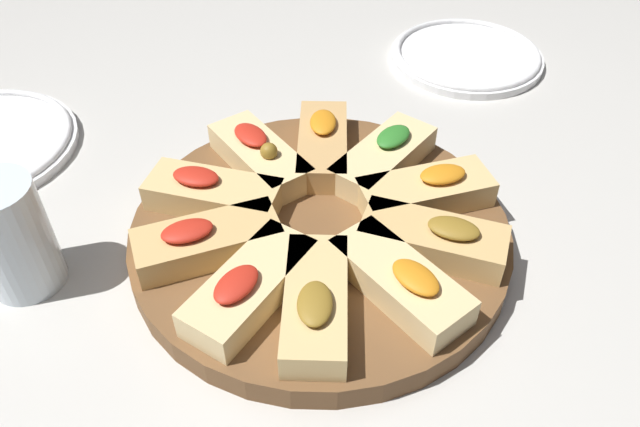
{
  "coord_description": "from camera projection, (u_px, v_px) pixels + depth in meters",
  "views": [
    {
      "loc": [
        -0.03,
        -0.42,
        0.43
      ],
      "look_at": [
        0.0,
        0.0,
        0.04
      ],
      "focal_mm": 35.0,
      "sensor_mm": 36.0,
      "label": 1
    }
  ],
  "objects": [
    {
      "name": "focaccia_slice_9",
      "position": [
        426.0,
        191.0,
        0.59
      ],
      "size": [
        0.13,
        0.08,
        0.04
      ],
      "color": "#DBB775",
      "rests_on": "serving_board"
    },
    {
      "name": "focaccia_slice_4",
      "position": [
        207.0,
        241.0,
        0.54
      ],
      "size": [
        0.14,
        0.08,
        0.04
      ],
      "color": "tan",
      "rests_on": "serving_board"
    },
    {
      "name": "focaccia_slice_2",
      "position": [
        260.0,
        155.0,
        0.63
      ],
      "size": [
        0.11,
        0.13,
        0.04
      ],
      "color": "#E5C689",
      "rests_on": "serving_board"
    },
    {
      "name": "focaccia_slice_0",
      "position": [
        384.0,
        157.0,
        0.63
      ],
      "size": [
        0.12,
        0.13,
        0.04
      ],
      "color": "#E5C689",
      "rests_on": "serving_board"
    },
    {
      "name": "plate_right",
      "position": [
        467.0,
        55.0,
        0.85
      ],
      "size": [
        0.21,
        0.21,
        0.02
      ],
      "color": "white",
      "rests_on": "ground_plane"
    },
    {
      "name": "focaccia_slice_6",
      "position": [
        316.0,
        303.0,
        0.49
      ],
      "size": [
        0.06,
        0.13,
        0.04
      ],
      "color": "#DBB775",
      "rests_on": "serving_board"
    },
    {
      "name": "focaccia_slice_1",
      "position": [
        323.0,
        144.0,
        0.65
      ],
      "size": [
        0.06,
        0.13,
        0.04
      ],
      "color": "tan",
      "rests_on": "serving_board"
    },
    {
      "name": "water_glass",
      "position": [
        11.0,
        237.0,
        0.53
      ],
      "size": [
        0.07,
        0.07,
        0.11
      ],
      "primitive_type": "cylinder",
      "color": "silver",
      "rests_on": "ground_plane"
    },
    {
      "name": "focaccia_slice_3",
      "position": [
        213.0,
        193.0,
        0.59
      ],
      "size": [
        0.14,
        0.09,
        0.04
      ],
      "color": "#DBB775",
      "rests_on": "serving_board"
    },
    {
      "name": "serving_board",
      "position": [
        320.0,
        234.0,
        0.59
      ],
      "size": [
        0.35,
        0.35,
        0.02
      ],
      "primitive_type": "cylinder",
      "color": "brown",
      "rests_on": "ground_plane"
    },
    {
      "name": "ground_plane",
      "position": [
        320.0,
        243.0,
        0.6
      ],
      "size": [
        3.0,
        3.0,
        0.0
      ],
      "primitive_type": "plane",
      "color": "beige"
    },
    {
      "name": "focaccia_slice_7",
      "position": [
        401.0,
        281.0,
        0.51
      ],
      "size": [
        0.11,
        0.13,
        0.04
      ],
      "color": "#E5C689",
      "rests_on": "serving_board"
    },
    {
      "name": "focaccia_slice_8",
      "position": [
        434.0,
        239.0,
        0.55
      ],
      "size": [
        0.14,
        0.09,
        0.04
      ],
      "color": "tan",
      "rests_on": "serving_board"
    },
    {
      "name": "focaccia_slice_5",
      "position": [
        250.0,
        287.0,
        0.51
      ],
      "size": [
        0.12,
        0.13,
        0.04
      ],
      "color": "#E5C689",
      "rests_on": "serving_board"
    }
  ]
}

